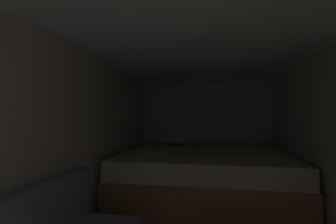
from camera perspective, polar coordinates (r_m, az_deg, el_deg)
name	(u,v)px	position (r m, az deg, el deg)	size (l,w,h in m)	color
wall_back	(204,133)	(4.80, 8.86, -5.01)	(2.67, 0.05, 2.04)	beige
wall_left	(75,147)	(2.69, -21.67, -7.90)	(0.05, 4.97, 2.04)	beige
ceiling_slab	(200,42)	(2.39, 7.75, 16.52)	(2.67, 4.97, 0.05)	white
bed	(203,178)	(3.80, 8.55, -15.48)	(2.45, 2.07, 0.99)	#9E7247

